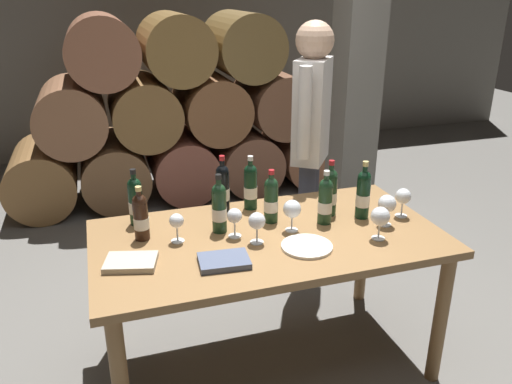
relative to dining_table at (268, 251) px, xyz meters
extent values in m
plane|color=#66635E|center=(0.00, 0.00, -0.67)|extent=(14.00, 14.00, 0.00)
cube|color=slate|center=(0.00, 4.20, 0.73)|extent=(10.00, 0.24, 2.80)
cylinder|color=brown|center=(-1.26, 2.60, -0.37)|extent=(0.60, 0.90, 0.60)
cylinder|color=brown|center=(-0.63, 2.60, -0.37)|extent=(0.60, 0.90, 0.60)
cylinder|color=brown|center=(0.00, 2.60, -0.37)|extent=(0.60, 0.90, 0.60)
cylinder|color=brown|center=(0.63, 2.60, -0.37)|extent=(0.60, 0.90, 0.60)
cylinder|color=brown|center=(1.26, 2.60, -0.37)|extent=(0.60, 0.90, 0.60)
cylinder|color=brown|center=(-0.95, 2.60, 0.18)|extent=(0.60, 0.90, 0.60)
cylinder|color=brown|center=(-0.32, 2.60, 0.18)|extent=(0.60, 0.90, 0.60)
cylinder|color=brown|center=(0.31, 2.60, 0.18)|extent=(0.60, 0.90, 0.60)
cylinder|color=brown|center=(0.95, 2.60, 0.18)|extent=(0.60, 0.90, 0.60)
cylinder|color=brown|center=(-0.63, 2.60, 0.72)|extent=(0.60, 0.90, 0.60)
cylinder|color=brown|center=(0.00, 2.60, 0.72)|extent=(0.60, 0.90, 0.60)
cylinder|color=brown|center=(0.63, 2.60, 0.72)|extent=(0.60, 0.90, 0.60)
cube|color=slate|center=(1.30, 1.60, 0.63)|extent=(0.32, 0.32, 2.60)
cube|color=olive|center=(0.00, 0.00, 0.07)|extent=(1.70, 0.90, 0.04)
cylinder|color=olive|center=(0.77, -0.39, -0.31)|extent=(0.07, 0.07, 0.72)
cylinder|color=olive|center=(-0.77, 0.39, -0.31)|extent=(0.07, 0.07, 0.72)
cylinder|color=olive|center=(0.77, 0.39, -0.31)|extent=(0.07, 0.07, 0.72)
cylinder|color=black|center=(-0.59, 0.15, 0.19)|extent=(0.07, 0.07, 0.19)
sphere|color=black|center=(-0.59, 0.15, 0.29)|extent=(0.07, 0.07, 0.07)
cylinder|color=black|center=(-0.59, 0.15, 0.31)|extent=(0.03, 0.03, 0.06)
cylinder|color=tan|center=(-0.59, 0.15, 0.35)|extent=(0.03, 0.03, 0.02)
cylinder|color=silver|center=(-0.59, 0.15, 0.18)|extent=(0.07, 0.07, 0.06)
cylinder|color=black|center=(0.01, 0.34, 0.20)|extent=(0.07, 0.07, 0.21)
sphere|color=black|center=(0.01, 0.34, 0.31)|extent=(0.07, 0.07, 0.07)
cylinder|color=black|center=(0.01, 0.34, 0.33)|extent=(0.03, 0.03, 0.07)
cylinder|color=silver|center=(0.01, 0.34, 0.38)|extent=(0.03, 0.03, 0.02)
cylinder|color=silver|center=(0.01, 0.34, 0.19)|extent=(0.07, 0.07, 0.06)
cylinder|color=black|center=(-0.60, 0.33, 0.19)|extent=(0.07, 0.07, 0.21)
sphere|color=black|center=(-0.60, 0.33, 0.30)|extent=(0.07, 0.07, 0.07)
cylinder|color=black|center=(-0.60, 0.33, 0.33)|extent=(0.03, 0.03, 0.07)
cylinder|color=black|center=(-0.60, 0.33, 0.37)|extent=(0.03, 0.03, 0.02)
cylinder|color=silver|center=(-0.60, 0.33, 0.18)|extent=(0.07, 0.07, 0.06)
cylinder|color=#19381E|center=(0.06, 0.14, 0.19)|extent=(0.07, 0.07, 0.20)
sphere|color=#19381E|center=(0.06, 0.14, 0.30)|extent=(0.07, 0.07, 0.07)
cylinder|color=#19381E|center=(0.06, 0.14, 0.32)|extent=(0.03, 0.03, 0.06)
cylinder|color=#B21E23|center=(0.06, 0.14, 0.36)|extent=(0.03, 0.03, 0.02)
cylinder|color=silver|center=(0.06, 0.14, 0.18)|extent=(0.07, 0.07, 0.06)
cylinder|color=#19381E|center=(0.32, 0.04, 0.19)|extent=(0.07, 0.07, 0.20)
sphere|color=#19381E|center=(0.32, 0.04, 0.30)|extent=(0.07, 0.07, 0.07)
cylinder|color=#19381E|center=(0.32, 0.04, 0.32)|extent=(0.03, 0.03, 0.06)
cylinder|color=silver|center=(0.32, 0.04, 0.36)|extent=(0.03, 0.03, 0.02)
cylinder|color=silver|center=(0.32, 0.04, 0.18)|extent=(0.07, 0.07, 0.06)
cylinder|color=#19381E|center=(-0.22, 0.11, 0.20)|extent=(0.07, 0.07, 0.21)
sphere|color=#19381E|center=(-0.22, 0.11, 0.31)|extent=(0.07, 0.07, 0.07)
cylinder|color=#19381E|center=(-0.22, 0.11, 0.33)|extent=(0.03, 0.03, 0.07)
cylinder|color=black|center=(-0.22, 0.11, 0.38)|extent=(0.03, 0.03, 0.02)
cylinder|color=silver|center=(-0.22, 0.11, 0.19)|extent=(0.07, 0.07, 0.06)
cylinder|color=#19381E|center=(0.39, 0.14, 0.20)|extent=(0.07, 0.07, 0.21)
sphere|color=#19381E|center=(0.39, 0.14, 0.31)|extent=(0.07, 0.07, 0.07)
cylinder|color=#19381E|center=(0.39, 0.14, 0.34)|extent=(0.03, 0.03, 0.07)
cylinder|color=#B21E23|center=(0.39, 0.14, 0.38)|extent=(0.03, 0.03, 0.02)
cylinder|color=silver|center=(0.39, 0.14, 0.19)|extent=(0.07, 0.07, 0.06)
cylinder|color=black|center=(0.54, 0.05, 0.20)|extent=(0.07, 0.07, 0.22)
sphere|color=black|center=(0.54, 0.05, 0.31)|extent=(0.07, 0.07, 0.07)
cylinder|color=black|center=(0.54, 0.05, 0.34)|extent=(0.03, 0.03, 0.07)
cylinder|color=tan|center=(0.54, 0.05, 0.39)|extent=(0.03, 0.03, 0.02)
cylinder|color=silver|center=(0.54, 0.05, 0.19)|extent=(0.07, 0.07, 0.06)
cylinder|color=black|center=(-0.14, 0.35, 0.20)|extent=(0.07, 0.07, 0.22)
sphere|color=black|center=(-0.14, 0.35, 0.32)|extent=(0.07, 0.07, 0.07)
cylinder|color=black|center=(-0.14, 0.35, 0.34)|extent=(0.03, 0.03, 0.07)
cylinder|color=#B21E23|center=(-0.14, 0.35, 0.39)|extent=(0.03, 0.03, 0.03)
cylinder|color=silver|center=(-0.14, 0.35, 0.19)|extent=(0.07, 0.07, 0.07)
cylinder|color=white|center=(-0.08, -0.06, 0.09)|extent=(0.06, 0.06, 0.00)
cylinder|color=white|center=(-0.08, -0.06, 0.13)|extent=(0.01, 0.01, 0.07)
sphere|color=white|center=(-0.08, -0.06, 0.21)|extent=(0.08, 0.08, 0.08)
cylinder|color=white|center=(0.74, -0.01, 0.09)|extent=(0.06, 0.06, 0.00)
cylinder|color=white|center=(0.74, -0.01, 0.13)|extent=(0.01, 0.01, 0.07)
sphere|color=white|center=(0.74, -0.01, 0.21)|extent=(0.08, 0.08, 0.08)
cylinder|color=white|center=(0.13, 0.01, 0.09)|extent=(0.06, 0.06, 0.00)
cylinder|color=white|center=(0.13, 0.01, 0.13)|extent=(0.01, 0.01, 0.07)
sphere|color=white|center=(0.13, 0.01, 0.21)|extent=(0.09, 0.09, 0.09)
cylinder|color=white|center=(0.60, -0.08, 0.09)|extent=(0.06, 0.06, 0.00)
cylinder|color=white|center=(0.60, -0.08, 0.13)|extent=(0.01, 0.01, 0.07)
sphere|color=white|center=(0.60, -0.08, 0.21)|extent=(0.09, 0.09, 0.09)
cylinder|color=white|center=(0.49, -0.20, 0.09)|extent=(0.06, 0.06, 0.00)
cylinder|color=white|center=(0.49, -0.20, 0.13)|extent=(0.01, 0.01, 0.07)
sphere|color=white|center=(0.49, -0.20, 0.21)|extent=(0.09, 0.09, 0.09)
cylinder|color=white|center=(-0.44, 0.07, 0.09)|extent=(0.06, 0.06, 0.00)
cylinder|color=white|center=(-0.44, 0.07, 0.13)|extent=(0.01, 0.01, 0.07)
sphere|color=white|center=(-0.44, 0.07, 0.20)|extent=(0.07, 0.07, 0.07)
cylinder|color=white|center=(-0.16, 0.03, 0.09)|extent=(0.06, 0.06, 0.00)
cylinder|color=white|center=(-0.16, 0.03, 0.13)|extent=(0.01, 0.01, 0.07)
sphere|color=white|center=(-0.16, 0.03, 0.20)|extent=(0.07, 0.07, 0.07)
cube|color=#B2A893|center=(-0.67, -0.10, 0.11)|extent=(0.25, 0.21, 0.03)
cube|color=#4C5670|center=(-0.28, -0.21, 0.11)|extent=(0.23, 0.18, 0.03)
cylinder|color=white|center=(0.13, -0.18, 0.10)|extent=(0.24, 0.24, 0.01)
cylinder|color=#383842|center=(0.57, 0.79, -0.24)|extent=(0.11, 0.11, 0.85)
cylinder|color=#383842|center=(0.51, 0.71, -0.24)|extent=(0.11, 0.11, 0.85)
cube|color=silver|center=(0.54, 0.75, 0.51)|extent=(0.33, 0.36, 0.64)
cylinder|color=silver|center=(0.66, 0.92, 0.54)|extent=(0.08, 0.08, 0.54)
cylinder|color=silver|center=(0.42, 0.58, 0.54)|extent=(0.08, 0.08, 0.54)
sphere|color=tan|center=(0.54, 0.75, 0.93)|extent=(0.23, 0.23, 0.23)
camera|label=1|loc=(-0.74, -2.12, 1.22)|focal=35.82mm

